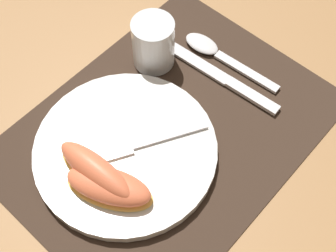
# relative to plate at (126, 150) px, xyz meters

# --- Properties ---
(ground_plane) EXTENTS (3.00, 3.00, 0.00)m
(ground_plane) POSITION_rel_plate_xyz_m (0.07, -0.02, -0.01)
(ground_plane) COLOR #A37547
(placemat) EXTENTS (0.46, 0.35, 0.00)m
(placemat) POSITION_rel_plate_xyz_m (0.07, -0.02, -0.01)
(placemat) COLOR #38281E
(placemat) RESTS_ON ground_plane
(plate) EXTENTS (0.26, 0.26, 0.02)m
(plate) POSITION_rel_plate_xyz_m (0.00, 0.00, 0.00)
(plate) COLOR white
(plate) RESTS_ON placemat
(juice_glass) EXTENTS (0.07, 0.07, 0.08)m
(juice_glass) POSITION_rel_plate_xyz_m (0.15, 0.08, 0.03)
(juice_glass) COLOR silver
(juice_glass) RESTS_ON placemat
(knife) EXTENTS (0.03, 0.22, 0.01)m
(knife) POSITION_rel_plate_xyz_m (0.19, -0.01, -0.01)
(knife) COLOR silver
(knife) RESTS_ON placemat
(spoon) EXTENTS (0.04, 0.17, 0.01)m
(spoon) POSITION_rel_plate_xyz_m (0.22, 0.02, -0.00)
(spoon) COLOR silver
(spoon) RESTS_ON placemat
(fork) EXTENTS (0.17, 0.11, 0.00)m
(fork) POSITION_rel_plate_xyz_m (0.01, -0.01, 0.01)
(fork) COLOR silver
(fork) RESTS_ON plate
(citrus_wedge_0) EXTENTS (0.05, 0.13, 0.04)m
(citrus_wedge_0) POSITION_rel_plate_xyz_m (-0.06, -0.01, 0.03)
(citrus_wedge_0) COLOR #F7C656
(citrus_wedge_0) RESTS_ON plate
(citrus_wedge_1) EXTENTS (0.10, 0.13, 0.03)m
(citrus_wedge_1) POSITION_rel_plate_xyz_m (-0.06, -0.03, 0.02)
(citrus_wedge_1) COLOR #F7C656
(citrus_wedge_1) RESTS_ON plate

